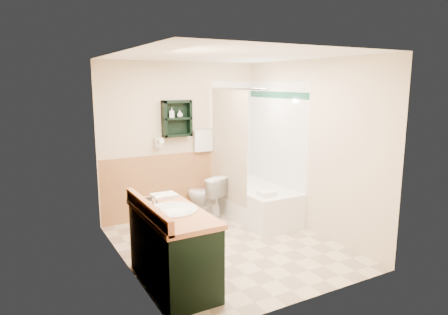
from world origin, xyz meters
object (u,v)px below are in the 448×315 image
(wall_shelf, at_px, (177,118))
(hair_dryer, at_px, (158,142))
(vanity, at_px, (173,248))
(vanity_book, at_px, (142,193))
(soap_bottle_a, at_px, (172,115))
(bathtub, at_px, (256,202))
(toilet, at_px, (204,196))
(soap_bottle_b, at_px, (180,115))

(wall_shelf, distance_m, hair_dryer, 0.46)
(hair_dryer, bearing_deg, vanity, -106.49)
(wall_shelf, bearing_deg, vanity_book, -124.48)
(soap_bottle_a, bearing_deg, bathtub, -29.85)
(bathtub, xyz_separation_m, soap_bottle_a, (-1.11, 0.64, 1.35))
(toilet, bearing_deg, bathtub, 129.22)
(wall_shelf, bearing_deg, vanity, -114.27)
(hair_dryer, xyz_separation_m, soap_bottle_a, (0.22, -0.03, 0.40))
(soap_bottle_a, bearing_deg, soap_bottle_b, 0.00)
(hair_dryer, relative_size, soap_bottle_a, 1.62)
(toilet, height_order, vanity_book, vanity_book)
(toilet, xyz_separation_m, vanity_book, (-1.40, -1.32, 0.57))
(vanity, bearing_deg, hair_dryer, 73.51)
(toilet, distance_m, soap_bottle_a, 1.35)
(hair_dryer, distance_m, toilet, 1.11)
(hair_dryer, distance_m, soap_bottle_b, 0.53)
(vanity_book, distance_m, soap_bottle_a, 1.95)
(bathtub, relative_size, soap_bottle_b, 14.01)
(vanity, distance_m, toilet, 2.16)
(vanity, bearing_deg, soap_bottle_b, 64.60)
(soap_bottle_b, bearing_deg, vanity, -115.40)
(bathtub, relative_size, toilet, 2.21)
(hair_dryer, height_order, soap_bottle_b, soap_bottle_b)
(hair_dryer, distance_m, vanity_book, 1.77)
(toilet, bearing_deg, vanity_book, 24.39)
(vanity_book, bearing_deg, soap_bottle_a, 69.10)
(vanity, bearing_deg, vanity_book, 110.47)
(vanity_book, relative_size, soap_bottle_a, 1.34)
(bathtub, distance_m, toilet, 0.81)
(soap_bottle_a, bearing_deg, hair_dryer, 172.10)
(hair_dryer, bearing_deg, toilet, -20.74)
(bathtub, height_order, toilet, toilet)
(vanity, relative_size, soap_bottle_a, 8.52)
(wall_shelf, relative_size, hair_dryer, 2.29)
(bathtub, bearing_deg, vanity, -145.01)
(soap_bottle_a, height_order, soap_bottle_b, soap_bottle_b)
(vanity, xyz_separation_m, bathtub, (1.92, 1.34, -0.15))
(bathtub, bearing_deg, hair_dryer, 153.30)
(vanity, relative_size, toilet, 1.86)
(wall_shelf, bearing_deg, soap_bottle_a, -176.59)
(toilet, relative_size, soap_bottle_a, 4.57)
(wall_shelf, bearing_deg, soap_bottle_b, -6.32)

